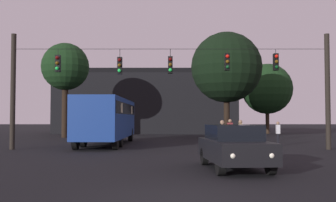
# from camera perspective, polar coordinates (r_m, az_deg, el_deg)

# --- Properties ---
(ground_plane) EXTENTS (168.00, 168.00, 0.00)m
(ground_plane) POSITION_cam_1_polar(r_m,az_deg,el_deg) (33.37, 0.00, -5.45)
(ground_plane) COLOR black
(ground_plane) RESTS_ON ground
(overhead_signal_span) EXTENTS (17.97, 0.44, 6.51)m
(overhead_signal_span) POSITION_cam_1_polar(r_m,az_deg,el_deg) (22.68, 0.10, 2.73)
(overhead_signal_span) COLOR black
(overhead_signal_span) RESTS_ON ground
(city_bus) EXTENTS (2.63, 11.02, 3.00)m
(city_bus) POSITION_cam_1_polar(r_m,az_deg,el_deg) (26.92, -8.74, -2.17)
(city_bus) COLOR navy
(city_bus) RESTS_ON ground
(car_near_right) EXTENTS (2.14, 4.45, 1.52)m
(car_near_right) POSITION_cam_1_polar(r_m,az_deg,el_deg) (14.11, 9.09, -6.29)
(car_near_right) COLOR black
(car_near_right) RESTS_ON ground
(pedestrian_crossing_left) EXTENTS (0.32, 0.41, 1.69)m
(pedestrian_crossing_left) POSITION_cam_1_polar(r_m,az_deg,el_deg) (25.95, 8.53, -4.17)
(pedestrian_crossing_left) COLOR black
(pedestrian_crossing_left) RESTS_ON ground
(pedestrian_crossing_center) EXTENTS (0.26, 0.37, 1.65)m
(pedestrian_crossing_center) POSITION_cam_1_polar(r_m,az_deg,el_deg) (21.24, 7.45, -4.64)
(pedestrian_crossing_center) COLOR black
(pedestrian_crossing_center) RESTS_ON ground
(pedestrian_crossing_right) EXTENTS (0.30, 0.40, 1.65)m
(pedestrian_crossing_right) POSITION_cam_1_polar(r_m,az_deg,el_deg) (23.89, 9.98, -4.37)
(pedestrian_crossing_right) COLOR black
(pedestrian_crossing_right) RESTS_ON ground
(pedestrian_near_bus) EXTENTS (0.28, 0.39, 1.54)m
(pedestrian_near_bus) POSITION_cam_1_polar(r_m,az_deg,el_deg) (26.66, 15.05, -4.27)
(pedestrian_near_bus) COLOR black
(pedestrian_near_bus) RESTS_ON ground
(corner_building) EXTENTS (20.62, 9.19, 7.29)m
(corner_building) POSITION_cam_1_polar(r_m,az_deg,el_deg) (48.71, -3.21, -0.21)
(corner_building) COLOR black
(corner_building) RESTS_ON ground
(tree_left_silhouette) EXTENTS (5.69, 5.69, 7.91)m
(tree_left_silhouette) POSITION_cam_1_polar(r_m,az_deg,el_deg) (46.94, 13.60, 1.67)
(tree_left_silhouette) COLOR #2D2116
(tree_left_silhouette) RESTS_ON ground
(tree_behind_building) EXTENTS (4.30, 4.30, 8.60)m
(tree_behind_building) POSITION_cam_1_polar(r_m,az_deg,el_deg) (37.99, -14.52, 4.63)
(tree_behind_building) COLOR black
(tree_behind_building) RESTS_ON ground
(tree_right_far) EXTENTS (6.10, 6.10, 9.20)m
(tree_right_far) POSITION_cam_1_polar(r_m,az_deg,el_deg) (35.31, 8.03, 4.70)
(tree_right_far) COLOR black
(tree_right_far) RESTS_ON ground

